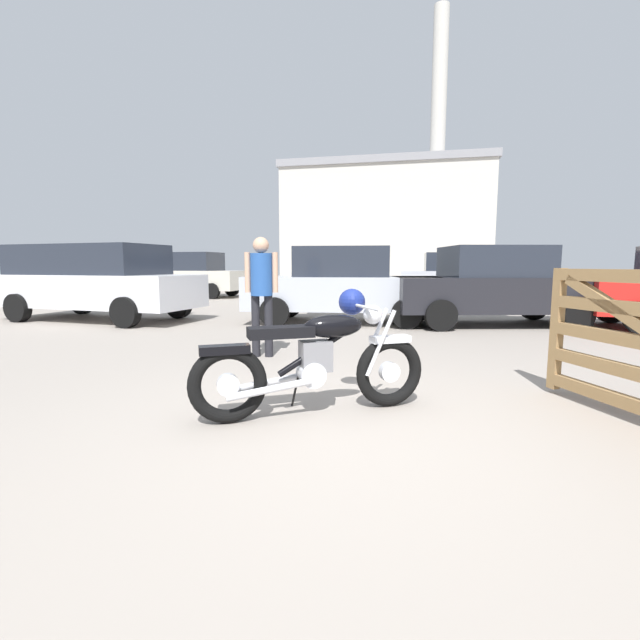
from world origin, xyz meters
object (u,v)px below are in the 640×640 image
Objects in this scene: pale_sedan_back at (342,285)px; silver_sedan_mid at (493,286)px; bystander at (262,284)px; white_estate_far at (95,280)px; dark_sedan_left at (467,274)px; vintage_motorcycle at (318,357)px; red_hatchback_near at (193,274)px.

silver_sedan_mid is (3.22, -0.02, 0.00)m from pale_sedan_back.
bystander is 0.38× the size of silver_sedan_mid.
silver_sedan_mid reaches higher than bystander.
bystander is 6.09m from white_estate_far.
white_estate_far reaches higher than pale_sedan_back.
pale_sedan_back is at bearing 64.05° from dark_sedan_left.
vintage_motorcycle is 14.97m from red_hatchback_near.
red_hatchback_near is at bearing 130.97° from pale_sedan_back.
bystander reaches higher than vintage_motorcycle.
vintage_motorcycle is at bearing -88.75° from pale_sedan_back.
vintage_motorcycle is 0.46× the size of pale_sedan_back.
pale_sedan_back is at bearing 161.48° from bystander.
vintage_motorcycle is 14.06m from dark_sedan_left.
white_estate_far is 12.51m from dark_sedan_left.
pale_sedan_back is 0.85× the size of white_estate_far.
bystander is 5.57m from silver_sedan_mid.
vintage_motorcycle is 0.39× the size of white_estate_far.
vintage_motorcycle is 0.47× the size of red_hatchback_near.
silver_sedan_mid is (2.98, 6.07, 0.34)m from vintage_motorcycle.
pale_sedan_back is 9.77m from red_hatchback_near.
dark_sedan_left reaches higher than vintage_motorcycle.
silver_sedan_mid is at bearing 86.09° from dark_sedan_left.
pale_sedan_back is 3.22m from silver_sedan_mid.
silver_sedan_mid is at bearing 127.06° from bystander.
dark_sedan_left reaches higher than silver_sedan_mid.
silver_sedan_mid is 0.89× the size of white_estate_far.
bystander is 0.39× the size of pale_sedan_back.
red_hatchback_near is 10.72m from dark_sedan_left.
pale_sedan_back is 0.88× the size of dark_sedan_left.
dark_sedan_left is at bearing 149.72° from bystander.
white_estate_far is at bearing 41.07° from dark_sedan_left.
red_hatchback_near is at bearing -159.01° from bystander.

